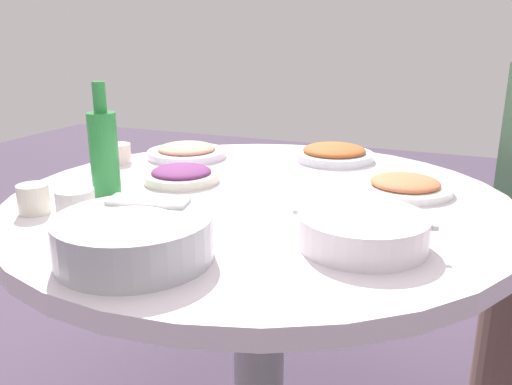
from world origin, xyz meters
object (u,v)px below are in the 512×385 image
dish_tofu_braise (405,186)px  tea_cup_near (34,199)px  dish_shrimp (187,151)px  tea_cup_far (76,207)px  green_bottle (104,151)px  rice_bowl (134,237)px  dish_eggplant (181,175)px  soup_bowl (363,232)px  tea_cup_side (118,153)px  dish_stirfry (334,153)px  round_dining_table (259,241)px

dish_tofu_braise → tea_cup_near: 0.88m
dish_shrimp → dish_tofu_braise: dish_shrimp is taller
tea_cup_far → dish_tofu_braise: bearing=129.2°
dish_shrimp → green_bottle: green_bottle is taller
rice_bowl → dish_eggplant: size_ratio=1.40×
soup_bowl → dish_eggplant: soup_bowl is taller
dish_eggplant → dish_shrimp: bearing=-153.2°
soup_bowl → green_bottle: 0.65m
dish_eggplant → tea_cup_side: bearing=-110.8°
dish_shrimp → dish_stirfry: 0.46m
dish_stirfry → tea_cup_near: bearing=-33.4°
dish_shrimp → green_bottle: (0.43, 0.02, 0.09)m
rice_bowl → dish_eggplant: 0.50m
tea_cup_near → tea_cup_side: size_ratio=0.87×
tea_cup_side → rice_bowl: bearing=38.7°
soup_bowl → dish_eggplant: bearing=-115.5°
dish_tofu_braise → green_bottle: bearing=-65.1°
dish_shrimp → rice_bowl: bearing=23.0°
rice_bowl → soup_bowl: (-0.21, 0.36, -0.01)m
dish_shrimp → tea_cup_side: 0.21m
round_dining_table → tea_cup_near: tea_cup_near is taller
dish_eggplant → tea_cup_side: (-0.11, -0.28, 0.01)m
tea_cup_far → dish_shrimp: bearing=-171.9°
dish_shrimp → dish_eggplant: size_ratio=1.24×
dish_tofu_braise → soup_bowl: bearing=-3.9°
dish_stirfry → round_dining_table: bearing=-10.1°
dish_tofu_braise → dish_stirfry: dish_stirfry is taller
rice_bowl → soup_bowl: rice_bowl is taller
dish_tofu_braise → dish_stirfry: 0.36m
soup_bowl → dish_tofu_braise: (-0.39, 0.03, -0.01)m
soup_bowl → dish_shrimp: soup_bowl is taller
rice_bowl → tea_cup_side: bearing=-141.3°
round_dining_table → soup_bowl: 0.40m
dish_stirfry → tea_cup_near: 0.88m
dish_tofu_braise → dish_stirfry: (-0.26, -0.25, 0.00)m
soup_bowl → dish_eggplant: 0.59m
rice_bowl → soup_bowl: bearing=120.5°
dish_shrimp → dish_stirfry: bearing=107.7°
dish_tofu_braise → tea_cup_side: bearing=-88.5°
dish_tofu_braise → green_bottle: size_ratio=0.84×
dish_tofu_braise → tea_cup_far: size_ratio=2.90×
soup_bowl → tea_cup_side: 0.90m
round_dining_table → dish_eggplant: size_ratio=6.11×
dish_eggplant → dish_tofu_braise: (-0.13, 0.56, -0.00)m
dish_eggplant → dish_tofu_braise: dish_eggplant is taller
tea_cup_side → soup_bowl: bearing=66.1°
tea_cup_side → dish_stirfry: bearing=115.5°
green_bottle → tea_cup_near: 0.20m
green_bottle → soup_bowl: bearing=83.2°
tea_cup_near → tea_cup_far: 0.13m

